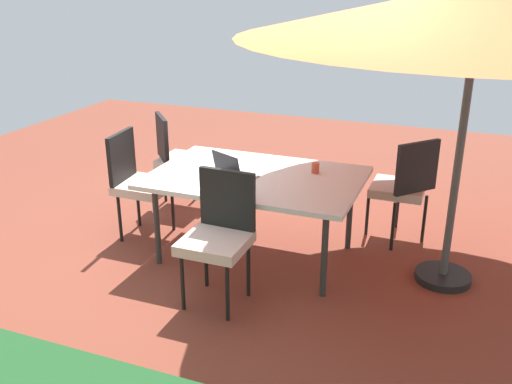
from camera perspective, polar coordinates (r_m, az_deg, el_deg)
ground_plane at (r=5.01m, az=-0.00°, el=-6.42°), size 10.00×10.00×0.02m
dining_table at (r=4.72m, az=-0.00°, el=1.11°), size 1.73×1.16×0.74m
patio_umbrella at (r=4.29m, az=21.40°, el=16.47°), size 3.33×3.33×2.25m
chair_north at (r=4.14m, az=-3.73°, el=-4.00°), size 0.46×0.47×0.98m
chair_east at (r=5.27m, az=-11.73°, el=1.25°), size 0.48×0.47×0.98m
chair_southeast at (r=5.89m, az=-7.84°, el=3.62°), size 0.59×0.58×0.98m
chair_southwest at (r=5.21m, az=14.54°, el=0.75°), size 0.59×0.59×0.98m
laptop at (r=4.67m, az=-2.29°, el=2.09°), size 0.40×0.36×0.21m
cup at (r=4.77m, az=5.97°, el=2.41°), size 0.06×0.06×0.09m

